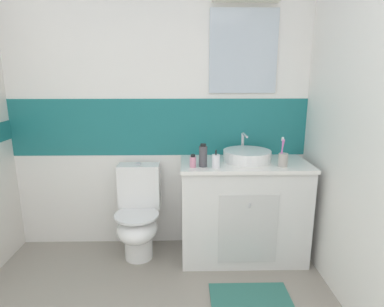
% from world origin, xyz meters
% --- Properties ---
extents(wall_back_tiled, '(3.20, 0.20, 2.50)m').
position_xyz_m(wall_back_tiled, '(0.01, 2.45, 1.26)').
color(wall_back_tiled, white).
rests_on(wall_back_tiled, ground_plane).
extents(vanity_cabinet, '(1.05, 0.53, 0.85)m').
position_xyz_m(vanity_cabinet, '(0.72, 2.15, 0.43)').
color(vanity_cabinet, silver).
rests_on(vanity_cabinet, ground_plane).
extents(sink_basin, '(0.40, 0.44, 0.21)m').
position_xyz_m(sink_basin, '(0.74, 2.18, 0.90)').
color(sink_basin, white).
rests_on(sink_basin, vanity_cabinet).
extents(toilet, '(0.37, 0.50, 0.81)m').
position_xyz_m(toilet, '(-0.18, 2.16, 0.37)').
color(toilet, white).
rests_on(toilet, ground_plane).
extents(toothbrush_cup, '(0.07, 0.07, 0.24)m').
position_xyz_m(toothbrush_cup, '(0.99, 2.00, 0.91)').
color(toothbrush_cup, '#B2ADA3').
rests_on(toothbrush_cup, vanity_cabinet).
extents(soap_dispenser, '(0.06, 0.06, 0.14)m').
position_xyz_m(soap_dispenser, '(0.46, 1.98, 0.90)').
color(soap_dispenser, white).
rests_on(soap_dispenser, vanity_cabinet).
extents(lotion_bottle_short, '(0.05, 0.05, 0.10)m').
position_xyz_m(lotion_bottle_short, '(0.29, 2.00, 0.90)').
color(lotion_bottle_short, pink).
rests_on(lotion_bottle_short, vanity_cabinet).
extents(shampoo_bottle_tall, '(0.06, 0.06, 0.18)m').
position_xyz_m(shampoo_bottle_tall, '(0.37, 2.01, 0.94)').
color(shampoo_bottle_tall, '#4C4C51').
rests_on(shampoo_bottle_tall, vanity_cabinet).
extents(bath_mat, '(0.57, 0.37, 0.01)m').
position_xyz_m(bath_mat, '(0.69, 1.54, 0.01)').
color(bath_mat, '#337266').
rests_on(bath_mat, ground_plane).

